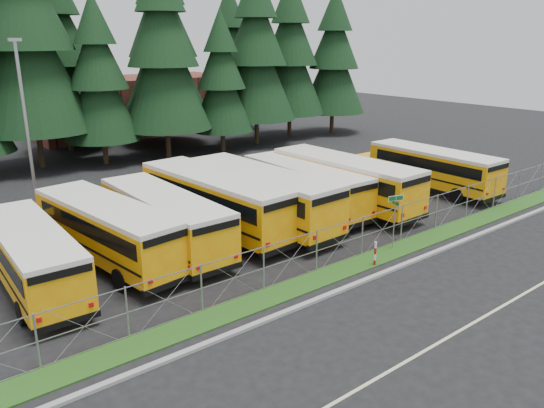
{
  "coord_description": "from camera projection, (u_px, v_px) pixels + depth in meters",
  "views": [
    {
      "loc": [
        -19.3,
        -17.0,
        10.11
      ],
      "look_at": [
        -2.58,
        4.0,
        1.71
      ],
      "focal_mm": 35.0,
      "sensor_mm": 36.0,
      "label": 1
    }
  ],
  "objects": [
    {
      "name": "bus_0",
      "position": [
        30.0,
        257.0,
        22.11
      ],
      "size": [
        2.78,
        10.51,
        2.74
      ],
      "primitive_type": null,
      "rotation": [
        0.0,
        0.0,
        -0.03
      ],
      "color": "orange",
      "rests_on": "ground"
    },
    {
      "name": "striped_bollard",
      "position": [
        375.0,
        254.0,
        24.46
      ],
      "size": [
        0.11,
        0.11,
        1.2
      ],
      "primitive_type": "cylinder",
      "color": "#B20C0C",
      "rests_on": "ground"
    },
    {
      "name": "bus_3",
      "position": [
        212.0,
        202.0,
        28.71
      ],
      "size": [
        3.81,
        12.5,
        3.23
      ],
      "primitive_type": null,
      "rotation": [
        0.0,
        0.0,
        0.07
      ],
      "color": "orange",
      "rests_on": "ground"
    },
    {
      "name": "conifer_11",
      "position": [
        60.0,
        56.0,
        47.61
      ],
      "size": [
        7.78,
        7.78,
        17.21
      ],
      "primitive_type": null,
      "color": "black",
      "rests_on": "ground"
    },
    {
      "name": "grass_verge",
      "position": [
        386.0,
        254.0,
        25.9
      ],
      "size": [
        50.0,
        1.4,
        0.06
      ],
      "primitive_type": "cube",
      "color": "#1E4814",
      "rests_on": "ground"
    },
    {
      "name": "bus_1",
      "position": [
        105.0,
        232.0,
        24.72
      ],
      "size": [
        4.04,
        11.5,
        2.95
      ],
      "primitive_type": null,
      "rotation": [
        0.0,
        0.0,
        0.13
      ],
      "color": "orange",
      "rests_on": "ground"
    },
    {
      "name": "road_lane_line",
      "position": [
        509.0,
        302.0,
        21.2
      ],
      "size": [
        50.0,
        0.12,
        0.01
      ],
      "primitive_type": "cube",
      "color": "beige",
      "rests_on": "ground"
    },
    {
      "name": "conifer_7",
      "position": [
        256.0,
        56.0,
        50.84
      ],
      "size": [
        7.68,
        7.68,
        16.99
      ],
      "primitive_type": null,
      "color": "black",
      "rests_on": "ground"
    },
    {
      "name": "curb",
      "position": [
        409.0,
        263.0,
        24.85
      ],
      "size": [
        50.0,
        0.25,
        0.12
      ],
      "primitive_type": "cube",
      "color": "gray",
      "rests_on": "ground"
    },
    {
      "name": "light_standard",
      "position": [
        26.0,
        121.0,
        31.12
      ],
      "size": [
        0.7,
        0.35,
        10.14
      ],
      "color": "#93959B",
      "rests_on": "ground"
    },
    {
      "name": "bus_5",
      "position": [
        301.0,
        188.0,
        32.16
      ],
      "size": [
        2.89,
        11.07,
        2.88
      ],
      "primitive_type": null,
      "rotation": [
        0.0,
        0.0,
        -0.03
      ],
      "color": "orange",
      "rests_on": "ground"
    },
    {
      "name": "street_sign",
      "position": [
        395.0,
        211.0,
        25.96
      ],
      "size": [
        0.8,
        0.53,
        2.81
      ],
      "color": "#93959B",
      "rests_on": "ground"
    },
    {
      "name": "conifer_6",
      "position": [
        221.0,
        82.0,
        48.16
      ],
      "size": [
        5.76,
        5.76,
        12.74
      ],
      "primitive_type": null,
      "color": "black",
      "rests_on": "ground"
    },
    {
      "name": "ground",
      "position": [
        360.0,
        245.0,
        27.18
      ],
      "size": [
        120.0,
        120.0,
        0.0
      ],
      "primitive_type": "plane",
      "color": "black",
      "rests_on": "ground"
    },
    {
      "name": "conifer_8",
      "position": [
        290.0,
        57.0,
        55.29
      ],
      "size": [
        7.46,
        7.46,
        16.49
      ],
      "primitive_type": null,
      "color": "black",
      "rests_on": "ground"
    },
    {
      "name": "bus_6",
      "position": [
        340.0,
        182.0,
        32.83
      ],
      "size": [
        3.15,
        12.13,
        3.16
      ],
      "primitive_type": null,
      "rotation": [
        0.0,
        0.0,
        0.03
      ],
      "color": "orange",
      "rests_on": "ground"
    },
    {
      "name": "bus_2",
      "position": [
        161.0,
        221.0,
        26.31
      ],
      "size": [
        2.64,
        11.15,
        2.92
      ],
      "primitive_type": null,
      "rotation": [
        0.0,
        0.0,
        -0.0
      ],
      "color": "orange",
      "rests_on": "ground"
    },
    {
      "name": "conifer_9",
      "position": [
        334.0,
        61.0,
        57.48
      ],
      "size": [
        7.0,
        7.0,
        15.48
      ],
      "primitive_type": null,
      "color": "black",
      "rests_on": "ground"
    },
    {
      "name": "bus_east",
      "position": [
        428.0,
        169.0,
        36.68
      ],
      "size": [
        2.74,
        11.04,
        2.89
      ],
      "primitive_type": null,
      "rotation": [
        0.0,
        0.0,
        -0.01
      ],
      "color": "orange",
      "rests_on": "ground"
    },
    {
      "name": "conifer_5",
      "position": [
        163.0,
        56.0,
        44.77
      ],
      "size": [
        7.84,
        7.84,
        17.34
      ],
      "primitive_type": null,
      "color": "black",
      "rests_on": "ground"
    },
    {
      "name": "conifer_3",
      "position": [
        26.0,
        37.0,
        40.51
      ],
      "size": [
        9.25,
        9.25,
        20.45
      ],
      "primitive_type": null,
      "color": "black",
      "rests_on": "ground"
    },
    {
      "name": "conifer_12",
      "position": [
        163.0,
        47.0,
        50.34
      ],
      "size": [
        8.44,
        8.44,
        18.66
      ],
      "primitive_type": null,
      "color": "black",
      "rests_on": "ground"
    },
    {
      "name": "conifer_4",
      "position": [
        99.0,
        80.0,
        42.82
      ],
      "size": [
        6.22,
        6.22,
        13.75
      ],
      "primitive_type": null,
      "color": "black",
      "rests_on": "ground"
    },
    {
      "name": "brick_building",
      "position": [
        133.0,
        104.0,
        59.72
      ],
      "size": [
        22.0,
        10.0,
        6.0
      ],
      "primitive_type": "cube",
      "color": "brown",
      "rests_on": "ground"
    },
    {
      "name": "conifer_13",
      "position": [
        230.0,
        58.0,
        59.86
      ],
      "size": [
        7.22,
        7.22,
        15.97
      ],
      "primitive_type": null,
      "color": "black",
      "rests_on": "ground"
    },
    {
      "name": "chainlink_fence",
      "position": [
        376.0,
        232.0,
        26.13
      ],
      "size": [
        44.0,
        0.1,
        2.0
      ],
      "primitive_type": null,
      "color": "#93959B",
      "rests_on": "ground"
    },
    {
      "name": "bus_4",
      "position": [
        256.0,
        197.0,
        29.66
      ],
      "size": [
        3.46,
        12.45,
        3.23
      ],
      "primitive_type": null,
      "rotation": [
        0.0,
        0.0,
        0.04
      ],
      "color": "orange",
      "rests_on": "ground"
    }
  ]
}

